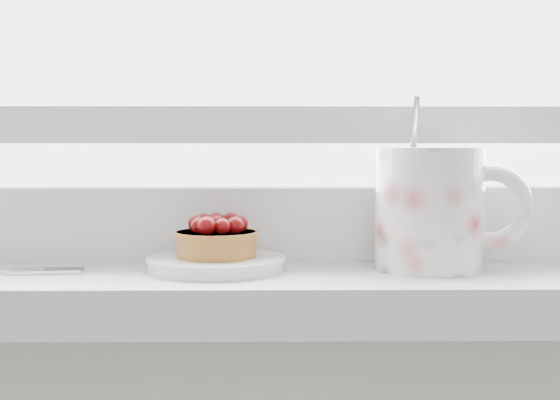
{
  "coord_description": "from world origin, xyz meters",
  "views": [
    {
      "loc": [
        0.03,
        1.21,
        1.05
      ],
      "look_at": [
        0.04,
        1.88,
        1.0
      ],
      "focal_mm": 50.0,
      "sensor_mm": 36.0,
      "label": 1
    }
  ],
  "objects": [
    {
      "name": "raspberry_tart",
      "position": [
        -0.02,
        1.89,
        0.97
      ],
      "size": [
        0.07,
        0.07,
        0.04
      ],
      "color": "brown",
      "rests_on": "saucer"
    },
    {
      "name": "floral_mug",
      "position": [
        0.18,
        1.9,
        1.0
      ],
      "size": [
        0.15,
        0.11,
        0.16
      ],
      "color": "silver",
      "rests_on": "windowsill"
    },
    {
      "name": "saucer",
      "position": [
        -0.02,
        1.89,
        0.95
      ],
      "size": [
        0.12,
        0.12,
        0.01
      ],
      "primitive_type": "cylinder",
      "color": "silver",
      "rests_on": "windowsill"
    }
  ]
}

